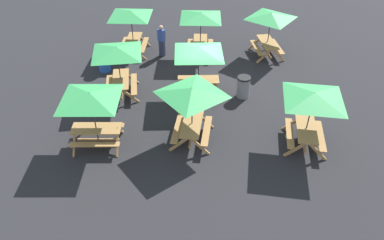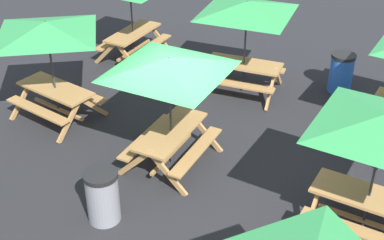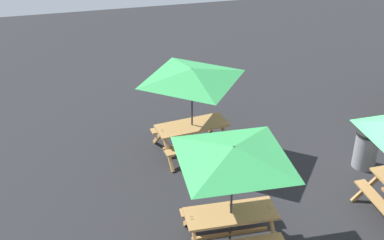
% 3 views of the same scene
% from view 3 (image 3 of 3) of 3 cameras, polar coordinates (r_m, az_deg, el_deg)
% --- Properties ---
extents(picnic_table_1, '(2.27, 2.27, 2.34)m').
position_cam_3_polar(picnic_table_1, '(12.78, 0.00, 4.23)').
color(picnic_table_1, '#A87A44').
rests_on(picnic_table_1, ground).
extents(picnic_table_6, '(2.83, 2.83, 2.34)m').
position_cam_3_polar(picnic_table_6, '(9.87, 4.43, -4.35)').
color(picnic_table_6, '#A87A44').
rests_on(picnic_table_6, ground).
extents(trash_bin_gray, '(0.59, 0.59, 0.98)m').
position_cam_3_polar(trash_bin_gray, '(13.58, 18.06, -2.95)').
color(trash_bin_gray, gray).
rests_on(trash_bin_gray, ground).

